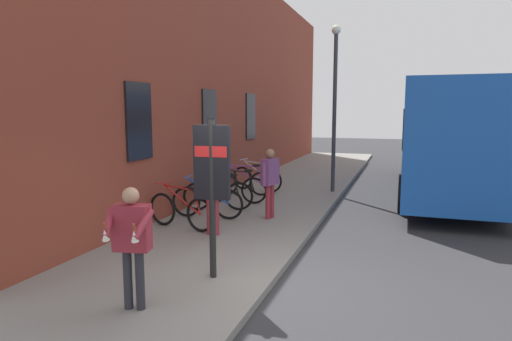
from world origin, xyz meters
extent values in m
plane|color=#2D2D30|center=(6.00, -1.00, 0.00)|extent=(60.00, 60.00, 0.00)
cube|color=gray|center=(8.00, 1.75, 0.06)|extent=(24.00, 3.50, 0.12)
cube|color=brown|center=(9.00, 3.80, 3.66)|extent=(22.00, 0.60, 7.33)
cube|color=black|center=(2.00, 3.48, 2.40)|extent=(0.90, 0.06, 1.60)
cube|color=black|center=(5.50, 3.48, 2.40)|extent=(0.90, 0.06, 1.60)
cube|color=black|center=(9.00, 3.48, 2.40)|extent=(0.90, 0.06, 1.60)
torus|color=black|center=(2.36, 3.19, 0.48)|extent=(0.22, 0.72, 0.72)
torus|color=black|center=(2.12, 2.17, 0.48)|extent=(0.22, 0.72, 0.72)
cylinder|color=#B21E1E|center=(2.23, 2.66, 0.76)|extent=(0.26, 1.00, 0.58)
cylinder|color=#B21E1E|center=(2.25, 2.73, 1.00)|extent=(0.22, 0.84, 0.09)
cylinder|color=#B21E1E|center=(2.14, 2.24, 0.73)|extent=(0.08, 0.19, 0.51)
cube|color=black|center=(2.16, 2.31, 1.02)|extent=(0.14, 0.22, 0.06)
cylinder|color=#B21E1E|center=(2.35, 3.14, 1.08)|extent=(0.47, 0.13, 0.02)
torus|color=black|center=(3.23, 3.07, 0.48)|extent=(0.11, 0.72, 0.72)
torus|color=black|center=(3.30, 2.02, 0.48)|extent=(0.11, 0.72, 0.72)
cylinder|color=#1E4CA5|center=(3.27, 2.52, 0.76)|extent=(0.10, 1.02, 0.58)
cylinder|color=#1E4CA5|center=(3.26, 2.59, 1.00)|extent=(0.09, 0.85, 0.09)
cylinder|color=#1E4CA5|center=(3.29, 2.10, 0.73)|extent=(0.05, 0.19, 0.51)
cube|color=black|center=(3.29, 2.17, 1.02)|extent=(0.11, 0.21, 0.06)
cylinder|color=#1E4CA5|center=(3.23, 3.02, 1.08)|extent=(0.48, 0.05, 0.02)
torus|color=black|center=(3.94, 3.12, 0.48)|extent=(0.28, 0.70, 0.72)
torus|color=black|center=(4.26, 2.13, 0.48)|extent=(0.28, 0.70, 0.72)
cylinder|color=black|center=(4.11, 2.60, 0.76)|extent=(0.35, 0.98, 0.58)
cylinder|color=black|center=(4.08, 2.67, 1.00)|extent=(0.30, 0.82, 0.09)
cylinder|color=black|center=(4.24, 2.20, 0.73)|extent=(0.09, 0.19, 0.51)
cube|color=black|center=(4.21, 2.27, 1.02)|extent=(0.16, 0.22, 0.06)
cylinder|color=black|center=(3.95, 3.08, 1.08)|extent=(0.46, 0.17, 0.02)
torus|color=black|center=(5.01, 3.07, 0.48)|extent=(0.13, 0.72, 0.72)
torus|color=black|center=(5.12, 2.02, 0.48)|extent=(0.13, 0.72, 0.72)
cylinder|color=black|center=(5.07, 2.52, 0.76)|extent=(0.14, 1.02, 0.58)
cylinder|color=black|center=(5.06, 2.59, 1.00)|extent=(0.12, 0.85, 0.09)
cylinder|color=black|center=(5.12, 2.10, 0.73)|extent=(0.06, 0.19, 0.51)
cube|color=black|center=(5.11, 2.17, 1.02)|extent=(0.12, 0.21, 0.06)
cylinder|color=black|center=(5.02, 3.02, 1.08)|extent=(0.48, 0.07, 0.02)
torus|color=black|center=(5.93, 3.18, 0.48)|extent=(0.30, 0.70, 0.72)
torus|color=black|center=(6.28, 2.19, 0.48)|extent=(0.30, 0.70, 0.72)
cylinder|color=#8C338C|center=(6.12, 2.66, 0.76)|extent=(0.37, 0.97, 0.58)
cylinder|color=#8C338C|center=(6.09, 2.73, 1.00)|extent=(0.32, 0.82, 0.09)
cylinder|color=#8C338C|center=(6.26, 2.26, 0.73)|extent=(0.10, 0.19, 0.51)
cube|color=black|center=(6.23, 2.33, 1.02)|extent=(0.16, 0.22, 0.06)
cylinder|color=#8C338C|center=(5.95, 3.13, 1.08)|extent=(0.46, 0.18, 0.02)
torus|color=black|center=(7.12, 3.09, 0.48)|extent=(0.21, 0.72, 0.72)
torus|color=black|center=(6.90, 2.07, 0.48)|extent=(0.21, 0.72, 0.72)
cylinder|color=silver|center=(7.01, 2.56, 0.76)|extent=(0.25, 1.00, 0.58)
cylinder|color=silver|center=(7.02, 2.63, 1.00)|extent=(0.21, 0.84, 0.09)
cylinder|color=silver|center=(6.92, 2.14, 0.73)|extent=(0.07, 0.19, 0.51)
cube|color=black|center=(6.93, 2.21, 1.02)|extent=(0.14, 0.22, 0.06)
cylinder|color=silver|center=(7.11, 3.04, 1.08)|extent=(0.47, 0.12, 0.02)
cylinder|color=black|center=(-0.08, 0.89, 1.32)|extent=(0.10, 0.10, 2.40)
cube|color=black|center=(-0.08, 0.89, 1.87)|extent=(0.12, 0.55, 1.10)
cube|color=red|center=(-0.08, 0.89, 2.03)|extent=(0.13, 0.50, 0.16)
cube|color=#1951B2|center=(9.25, -3.00, 1.85)|extent=(10.51, 2.53, 3.00)
cube|color=black|center=(9.25, -3.00, 2.21)|extent=(10.30, 2.57, 0.90)
cylinder|color=black|center=(5.89, -4.19, 0.50)|extent=(1.00, 0.25, 1.00)
cylinder|color=black|center=(5.90, -1.79, 0.50)|extent=(1.00, 0.25, 1.00)
cylinder|color=black|center=(12.61, -4.21, 0.50)|extent=(1.00, 0.25, 1.00)
cylinder|color=black|center=(12.62, -1.81, 0.50)|extent=(1.00, 0.25, 1.00)
cylinder|color=maroon|center=(3.64, 1.17, 0.52)|extent=(0.12, 0.12, 0.80)
cylinder|color=maroon|center=(3.80, 1.13, 0.52)|extent=(0.12, 0.12, 0.80)
cube|color=#723F72|center=(3.72, 1.15, 1.22)|extent=(0.51, 0.35, 0.60)
sphere|color=#8C664C|center=(3.72, 1.15, 1.64)|extent=(0.22, 0.22, 0.22)
cylinder|color=#723F72|center=(3.47, 1.22, 1.18)|extent=(0.09, 0.09, 0.53)
cylinder|color=#723F72|center=(3.98, 1.08, 1.18)|extent=(0.09, 0.09, 0.53)
cylinder|color=maroon|center=(2.03, 1.77, 0.50)|extent=(0.11, 0.11, 0.77)
cylinder|color=maroon|center=(2.04, 1.93, 0.50)|extent=(0.11, 0.11, 0.77)
cube|color=#B2A599|center=(2.04, 1.85, 1.17)|extent=(0.25, 0.46, 0.57)
sphere|color=#8C664C|center=(2.04, 1.85, 1.58)|extent=(0.21, 0.21, 0.21)
cylinder|color=#B2A599|center=(2.02, 1.59, 1.14)|extent=(0.09, 0.09, 0.51)
cylinder|color=#B2A599|center=(2.06, 2.10, 1.14)|extent=(0.09, 0.09, 0.51)
cylinder|color=#26262D|center=(-1.39, 1.32, 0.51)|extent=(0.11, 0.11, 0.77)
cylinder|color=#26262D|center=(-1.42, 1.47, 0.51)|extent=(0.11, 0.11, 0.77)
cube|color=maroon|center=(-1.41, 1.39, 1.18)|extent=(0.31, 0.49, 0.58)
sphere|color=tan|center=(-1.41, 1.39, 1.59)|extent=(0.21, 0.21, 0.21)
cylinder|color=maroon|center=(-1.54, 1.15, 1.28)|extent=(0.42, 0.10, 0.32)
cone|color=white|center=(-1.72, 1.15, 1.18)|extent=(0.14, 0.11, 0.16)
cylinder|color=brown|center=(-1.72, 1.15, 1.28)|extent=(0.07, 0.05, 0.11)
cylinder|color=maroon|center=(-1.62, 1.57, 1.28)|extent=(0.42, 0.25, 0.32)
cone|color=white|center=(-1.79, 1.50, 1.18)|extent=(0.14, 0.11, 0.16)
cylinder|color=brown|center=(-1.79, 1.50, 1.28)|extent=(0.07, 0.05, 0.11)
cylinder|color=#333338|center=(7.63, 0.30, 2.49)|extent=(0.12, 0.12, 4.74)
sphere|color=silver|center=(7.63, 0.30, 4.98)|extent=(0.28, 0.28, 0.28)
camera|label=1|loc=(-6.02, -1.79, 2.64)|focal=31.24mm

